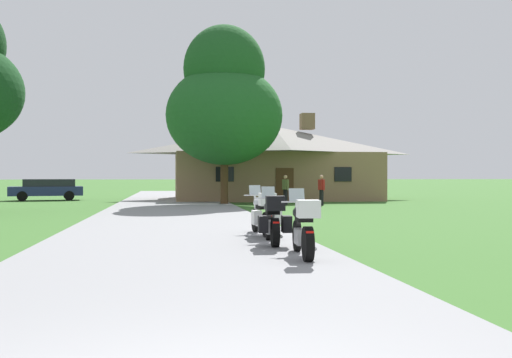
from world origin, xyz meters
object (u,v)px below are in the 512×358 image
object	(u,v)px
motorcycle_black_nearest_to_camera	(303,228)
motorcycle_silver_farthest_in_row	(263,214)
bystander_olive_shirt_near_lodge	(285,188)
tree_by_lodge_front	(224,102)
parked_navy_suv_far_left	(47,189)
bystander_red_shirt_beside_signpost	(321,188)
motorcycle_black_second_in_row	(273,220)

from	to	relation	value
motorcycle_black_nearest_to_camera	motorcycle_silver_farthest_in_row	xyz separation A→B (m)	(-0.12, 4.20, -0.01)
bystander_olive_shirt_near_lodge	motorcycle_silver_farthest_in_row	bearing A→B (deg)	-36.66
tree_by_lodge_front	parked_navy_suv_far_left	size ratio (longest dim) A/B	2.06
parked_navy_suv_far_left	bystander_red_shirt_beside_signpost	bearing A→B (deg)	-130.64
bystander_olive_shirt_near_lodge	tree_by_lodge_front	xyz separation A→B (m)	(-3.39, 0.52, 4.84)
tree_by_lodge_front	parked_navy_suv_far_left	bearing A→B (deg)	146.33
motorcycle_black_nearest_to_camera	motorcycle_black_second_in_row	bearing A→B (deg)	100.43
motorcycle_silver_farthest_in_row	bystander_olive_shirt_near_lodge	xyz separation A→B (m)	(3.97, 17.18, 0.32)
motorcycle_black_second_in_row	bystander_olive_shirt_near_lodge	bearing A→B (deg)	81.64
motorcycle_black_second_in_row	bystander_red_shirt_beside_signpost	xyz separation A→B (m)	(5.85, 18.12, 0.32)
motorcycle_black_second_in_row	bystander_red_shirt_beside_signpost	world-z (taller)	bystander_red_shirt_beside_signpost
bystander_red_shirt_beside_signpost	tree_by_lodge_front	xyz separation A→B (m)	(-5.16, 1.67, 4.84)
motorcycle_silver_farthest_in_row	bystander_red_shirt_beside_signpost	xyz separation A→B (m)	(5.74, 16.04, 0.32)
motorcycle_silver_farthest_in_row	bystander_red_shirt_beside_signpost	distance (m)	17.04
motorcycle_black_nearest_to_camera	motorcycle_black_second_in_row	size ratio (longest dim) A/B	1.00
bystander_olive_shirt_near_lodge	bystander_red_shirt_beside_signpost	size ratio (longest dim) A/B	1.00
motorcycle_black_nearest_to_camera	motorcycle_black_second_in_row	xyz separation A→B (m)	(-0.23, 2.11, -0.01)
motorcycle_black_second_in_row	parked_navy_suv_far_left	xyz separation A→B (m)	(-10.36, 27.14, 0.17)
motorcycle_black_second_in_row	parked_navy_suv_far_left	size ratio (longest dim) A/B	0.43
motorcycle_black_second_in_row	parked_navy_suv_far_left	bearing A→B (deg)	114.46
bystander_olive_shirt_near_lodge	parked_navy_suv_far_left	bearing A→B (deg)	-142.28
parked_navy_suv_far_left	motorcycle_black_nearest_to_camera	bearing A→B (deg)	-171.64
motorcycle_black_nearest_to_camera	bystander_red_shirt_beside_signpost	world-z (taller)	bystander_red_shirt_beside_signpost
bystander_olive_shirt_near_lodge	tree_by_lodge_front	size ratio (longest dim) A/B	0.17
motorcycle_black_second_in_row	motorcycle_silver_farthest_in_row	size ratio (longest dim) A/B	1.00
bystander_red_shirt_beside_signpost	motorcycle_black_second_in_row	bearing A→B (deg)	144.60
bystander_olive_shirt_near_lodge	motorcycle_black_nearest_to_camera	bearing A→B (deg)	-33.85
tree_by_lodge_front	bystander_red_shirt_beside_signpost	bearing A→B (deg)	-17.90
bystander_red_shirt_beside_signpost	motorcycle_black_nearest_to_camera	bearing A→B (deg)	146.96
motorcycle_silver_farthest_in_row	tree_by_lodge_front	xyz separation A→B (m)	(0.58, 17.70, 5.17)
parked_navy_suv_far_left	motorcycle_silver_farthest_in_row	bearing A→B (deg)	-168.88
motorcycle_silver_farthest_in_row	parked_navy_suv_far_left	world-z (taller)	parked_navy_suv_far_left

